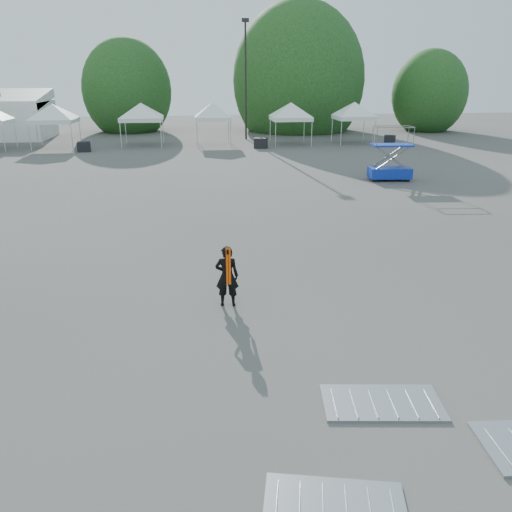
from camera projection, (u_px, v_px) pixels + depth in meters
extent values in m
plane|color=#474442|center=(254.00, 277.00, 14.25)|extent=(120.00, 120.00, 0.00)
cylinder|color=black|center=(246.00, 83.00, 42.80)|extent=(0.16, 0.16, 9.50)
cube|color=black|center=(245.00, 20.00, 41.12)|extent=(0.60, 0.25, 0.30)
cylinder|color=#382314|center=(130.00, 120.00, 50.28)|extent=(0.36, 0.36, 2.27)
ellipsoid|color=#184316|center=(127.00, 90.00, 49.31)|extent=(4.16, 4.16, 4.78)
cylinder|color=#382314|center=(297.00, 116.00, 51.15)|extent=(0.36, 0.36, 2.80)
ellipsoid|color=#184316|center=(298.00, 81.00, 49.96)|extent=(5.12, 5.12, 5.89)
cylinder|color=#382314|center=(426.00, 120.00, 50.85)|extent=(0.36, 0.36, 2.10)
ellipsoid|color=#184316|center=(429.00, 93.00, 49.96)|extent=(3.84, 3.84, 4.42)
cylinder|color=silver|center=(4.00, 138.00, 36.76)|extent=(0.06, 0.06, 2.00)
cylinder|color=silver|center=(16.00, 134.00, 39.26)|extent=(0.06, 0.06, 2.00)
cylinder|color=silver|center=(30.00, 138.00, 37.21)|extent=(0.06, 0.06, 2.00)
cylinder|color=silver|center=(72.00, 137.00, 37.55)|extent=(0.06, 0.06, 2.00)
cylinder|color=silver|center=(41.00, 133.00, 40.04)|extent=(0.06, 0.06, 2.00)
cylinder|color=silver|center=(80.00, 133.00, 40.38)|extent=(0.06, 0.06, 2.00)
cube|color=white|center=(54.00, 121.00, 38.43)|extent=(3.24, 3.24, 0.30)
pyramid|color=white|center=(52.00, 104.00, 38.00)|extent=(4.58, 4.58, 1.10)
cylinder|color=silver|center=(121.00, 135.00, 38.60)|extent=(0.06, 0.06, 2.00)
cylinder|color=silver|center=(161.00, 135.00, 38.94)|extent=(0.06, 0.06, 2.00)
cylinder|color=silver|center=(126.00, 131.00, 41.47)|extent=(0.06, 0.06, 2.00)
cylinder|color=silver|center=(163.00, 131.00, 41.81)|extent=(0.06, 0.06, 2.00)
cube|color=white|center=(142.00, 119.00, 39.83)|extent=(3.28, 3.28, 0.30)
pyramid|color=white|center=(140.00, 103.00, 39.41)|extent=(4.64, 4.64, 1.10)
cylinder|color=silver|center=(197.00, 134.00, 39.21)|extent=(0.06, 0.06, 2.00)
cylinder|color=silver|center=(231.00, 134.00, 39.51)|extent=(0.06, 0.06, 2.00)
cylinder|color=silver|center=(197.00, 131.00, 41.68)|extent=(0.06, 0.06, 2.00)
cylinder|color=silver|center=(228.00, 130.00, 41.98)|extent=(0.06, 0.06, 2.00)
cube|color=white|center=(213.00, 119.00, 40.22)|extent=(2.85, 2.85, 0.30)
pyramid|color=white|center=(213.00, 102.00, 39.79)|extent=(4.03, 4.03, 1.10)
cylinder|color=silver|center=(276.00, 134.00, 39.21)|extent=(0.06, 0.06, 2.00)
cylinder|color=silver|center=(312.00, 134.00, 39.53)|extent=(0.06, 0.06, 2.00)
cylinder|color=silver|center=(270.00, 130.00, 41.91)|extent=(0.06, 0.06, 2.00)
cylinder|color=silver|center=(304.00, 130.00, 42.24)|extent=(0.06, 0.06, 2.00)
cube|color=white|center=(291.00, 118.00, 40.35)|extent=(3.10, 3.10, 0.30)
pyramid|color=white|center=(291.00, 102.00, 39.92)|extent=(4.39, 4.39, 1.10)
cylinder|color=silver|center=(341.00, 133.00, 39.98)|extent=(0.06, 0.06, 2.00)
cylinder|color=silver|center=(375.00, 133.00, 40.29)|extent=(0.06, 0.06, 2.00)
cylinder|color=silver|center=(332.00, 130.00, 42.60)|extent=(0.06, 0.06, 2.00)
cylinder|color=silver|center=(364.00, 129.00, 42.91)|extent=(0.06, 0.06, 2.00)
cube|color=white|center=(354.00, 118.00, 41.08)|extent=(3.01, 3.01, 0.30)
pyramid|color=white|center=(355.00, 102.00, 40.65)|extent=(4.25, 4.25, 1.10)
imported|color=black|center=(227.00, 276.00, 12.26)|extent=(0.61, 0.44, 1.57)
cube|color=#FF4C05|center=(227.00, 266.00, 12.00)|extent=(0.13, 0.02, 0.94)
cube|color=#0B0E93|center=(390.00, 173.00, 27.12)|extent=(2.31, 1.31, 0.55)
cube|color=#0B0E93|center=(392.00, 145.00, 26.62)|extent=(2.22, 1.26, 0.09)
cylinder|color=black|center=(376.00, 179.00, 26.76)|extent=(0.34, 0.17, 0.33)
cylinder|color=black|center=(407.00, 179.00, 26.80)|extent=(0.34, 0.17, 0.33)
cylinder|color=black|center=(372.00, 176.00, 27.62)|extent=(0.34, 0.17, 0.33)
cylinder|color=black|center=(402.00, 175.00, 27.66)|extent=(0.34, 0.17, 0.33)
cube|color=#AAACB2|center=(335.00, 505.00, 6.68)|extent=(2.06, 1.34, 0.04)
cube|color=#AAACB2|center=(382.00, 403.00, 8.76)|extent=(2.18, 1.28, 0.05)
cube|color=black|center=(84.00, 147.00, 37.17)|extent=(1.03, 0.85, 0.73)
cube|color=black|center=(261.00, 143.00, 38.96)|extent=(1.17, 1.01, 0.78)
cube|color=black|center=(390.00, 140.00, 41.30)|extent=(1.11, 0.99, 0.71)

